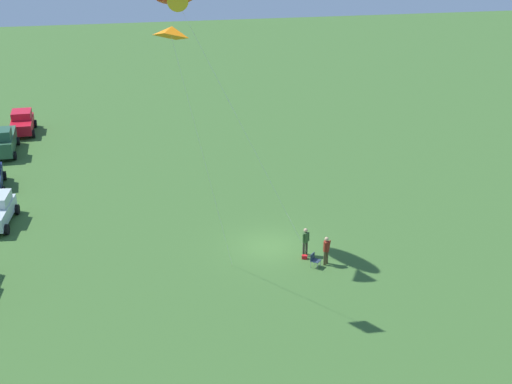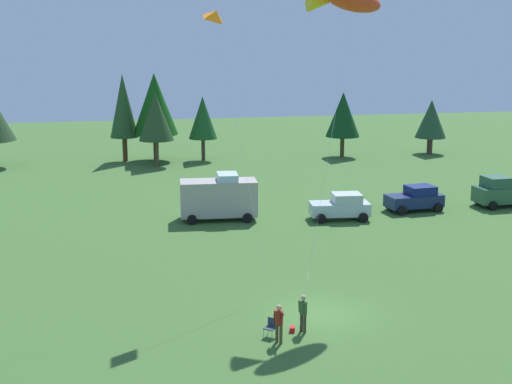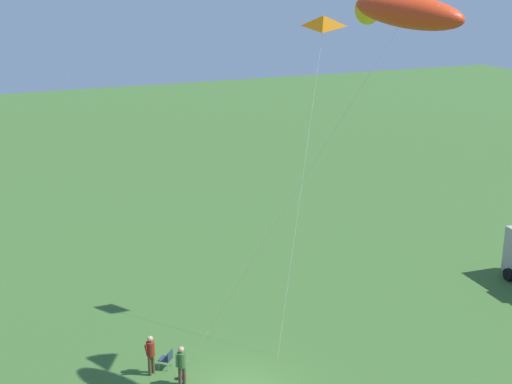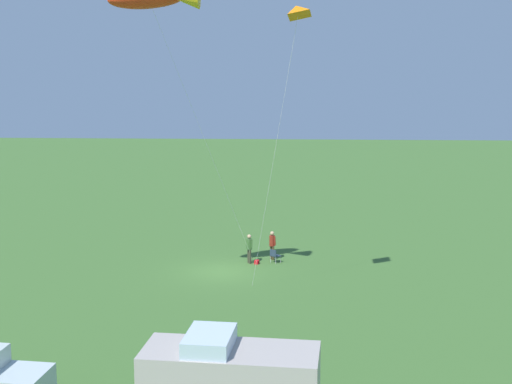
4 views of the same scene
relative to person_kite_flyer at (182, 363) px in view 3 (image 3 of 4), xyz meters
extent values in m
cylinder|color=#373829|center=(0.05, -0.10, -0.60)|extent=(0.14, 0.14, 0.85)
cylinder|color=#373829|center=(-0.04, 0.10, -0.60)|extent=(0.14, 0.14, 0.85)
cylinder|color=#355B2C|center=(0.00, 0.00, 0.14)|extent=(0.46, 0.46, 0.62)
sphere|color=tan|center=(0.00, 0.00, 0.60)|extent=(0.24, 0.24, 0.24)
cylinder|color=#355B2C|center=(0.04, -0.20, 0.17)|extent=(0.13, 0.13, 0.55)
cylinder|color=#355B2C|center=(-0.14, 0.15, 0.17)|extent=(0.13, 0.15, 0.55)
cube|color=#263648|center=(-1.55, -0.23, -0.60)|extent=(0.68, 0.68, 0.04)
cube|color=#263648|center=(-1.40, -0.06, -0.40)|extent=(0.38, 0.35, 0.40)
cylinder|color=#A5A8AD|center=(-1.53, -0.52, -0.81)|extent=(0.03, 0.03, 0.42)
cylinder|color=#A5A8AD|center=(-1.85, -0.24, -0.81)|extent=(0.03, 0.03, 0.42)
cylinder|color=#A5A8AD|center=(-1.25, -0.21, -0.81)|extent=(0.03, 0.03, 0.42)
cylinder|color=#A5A8AD|center=(-1.57, 0.07, -0.81)|extent=(0.03, 0.03, 0.42)
cylinder|color=#464024|center=(-1.25, -0.98, -0.60)|extent=(0.14, 0.14, 0.85)
cylinder|color=#464024|center=(-1.38, -0.81, -0.60)|extent=(0.14, 0.14, 0.85)
cylinder|color=maroon|center=(-1.32, -0.89, 0.14)|extent=(0.48, 0.48, 0.62)
sphere|color=tan|center=(-1.32, -0.89, 0.60)|extent=(0.24, 0.24, 0.24)
cylinder|color=maroon|center=(-1.24, -1.09, 0.17)|extent=(0.20, 0.23, 0.56)
cylinder|color=maroon|center=(-1.49, -0.77, 0.17)|extent=(0.15, 0.16, 0.56)
cube|color=red|center=(-0.45, 0.14, -0.91)|extent=(0.31, 0.37, 0.22)
cylinder|color=black|center=(-2.78, 19.21, -0.68)|extent=(0.69, 0.27, 0.68)
ellipsoid|color=red|center=(4.29, 6.75, 13.60)|extent=(4.07, 3.01, 1.50)
cone|color=yellow|center=(2.56, 6.75, 13.60)|extent=(1.35, 1.13, 1.13)
sphere|color=yellow|center=(5.35, 7.09, 13.73)|extent=(0.28, 0.28, 0.28)
cylinder|color=silver|center=(2.02, 3.28, 6.29)|extent=(4.56, 6.95, 14.62)
cylinder|color=#4C3823|center=(-0.25, -0.18, -1.02)|extent=(0.04, 0.04, 0.01)
pyramid|color=orange|center=(-2.63, 7.43, 12.88)|extent=(1.59, 1.70, 0.80)
cylinder|color=silver|center=(-1.58, 5.96, 5.82)|extent=(2.29, 3.06, 13.67)
cylinder|color=#4C3823|center=(-0.44, 4.44, -1.02)|extent=(0.04, 0.04, 0.01)
camera|label=1|loc=(-36.15, 9.84, 19.06)|focal=50.00mm
camera|label=2|loc=(-7.96, -28.65, 12.02)|focal=50.00mm
camera|label=3|loc=(24.11, -7.24, 14.81)|focal=50.00mm
camera|label=4|loc=(-2.69, 40.74, 10.18)|focal=50.00mm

